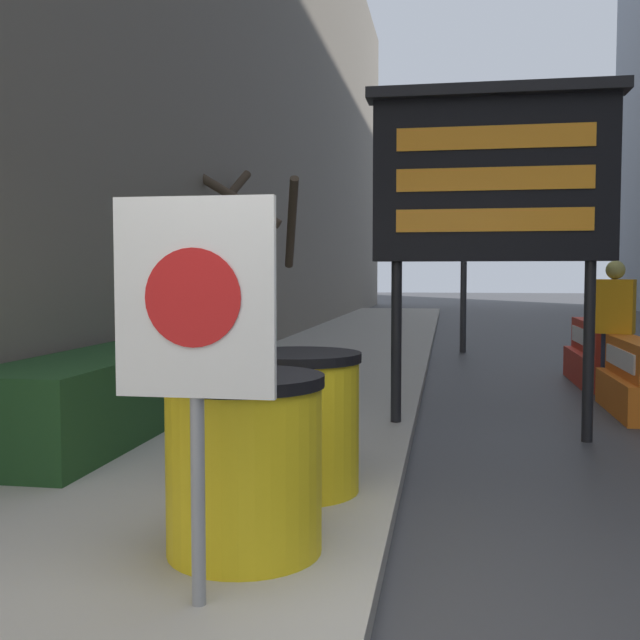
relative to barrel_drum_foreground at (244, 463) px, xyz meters
The scene contains 12 objects.
sidewalk_left 1.21m from the barrel_drum_foreground, 146.21° to the right, with size 3.22×56.00×0.12m.
hedge_strip 4.43m from the barrel_drum_foreground, 115.75° to the left, with size 0.90×6.25×0.72m.
bare_tree 7.91m from the barrel_drum_foreground, 104.80° to the left, with size 1.77×1.63×3.13m.
barrel_drum_foreground is the anchor object (origin of this frame).
barrel_drum_middle 1.10m from the barrel_drum_foreground, 86.83° to the left, with size 0.81×0.81×0.90m.
warning_sign 0.99m from the barrel_drum_foreground, 92.35° to the right, with size 0.68×0.08×1.72m.
message_board 4.14m from the barrel_drum_foreground, 67.94° to the left, with size 2.30×0.36×3.22m.
jersey_barrier_orange_near 5.81m from the barrel_drum_foreground, 58.60° to the left, with size 0.51×1.65×0.82m.
jersey_barrier_red_striped 7.83m from the barrel_drum_foreground, 67.30° to the left, with size 0.55×1.93×0.88m.
traffic_cone_near 10.15m from the barrel_drum_foreground, 68.00° to the left, with size 0.35×0.35×0.62m.
traffic_light_near_curb 11.50m from the barrel_drum_foreground, 83.30° to the left, with size 0.28×0.44×4.36m.
pedestrian_worker 6.55m from the barrel_drum_foreground, 62.90° to the left, with size 0.51×0.41×1.69m.
Camera 1 is at (0.30, -2.98, 1.53)m, focal length 42.00 mm.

